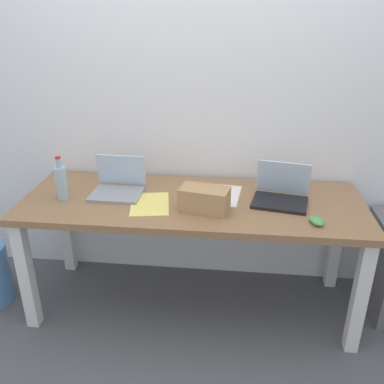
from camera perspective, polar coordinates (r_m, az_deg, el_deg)
The scene contains 10 objects.
ground_plane at distance 2.75m, azimuth 0.00°, elevation -14.96°, with size 8.00×8.00×0.00m, color #515459.
back_wall at distance 2.58m, azimuth 1.03°, elevation 14.46°, with size 5.20×0.08×2.60m, color white.
desk at distance 2.40m, azimuth 0.00°, elevation -3.09°, with size 1.95×0.71×0.73m.
laptop_left at distance 2.47m, azimuth -10.20°, elevation 0.79°, with size 0.30×0.26×0.21m.
laptop_right at distance 2.37m, azimuth 12.19°, elevation -0.30°, with size 0.34×0.30×0.22m.
beer_bottle at distance 2.44m, azimuth -17.63°, elevation 1.30°, with size 0.07×0.07×0.26m.
computer_mouse at distance 2.19m, azimuth 16.81°, elevation -3.83°, with size 0.06×0.10×0.03m, color #4C9E56.
cardboard_box at distance 2.22m, azimuth 1.72°, elevation -0.99°, with size 0.26×0.14×0.13m, color tan.
paper_yellow_folder at distance 2.32m, azimuth -5.84°, elevation -1.64°, with size 0.21×0.30×0.00m, color #F4E06B.
paper_sheet_near_back at distance 2.42m, azimuth 4.08°, elevation -0.39°, with size 0.21×0.30×0.00m, color white.
Camera 1 is at (0.23, -2.12, 1.74)m, focal length 38.60 mm.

